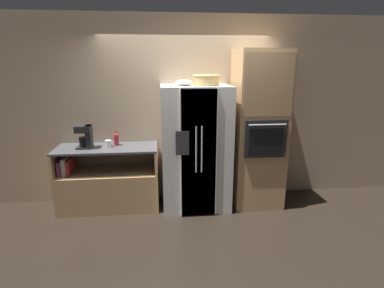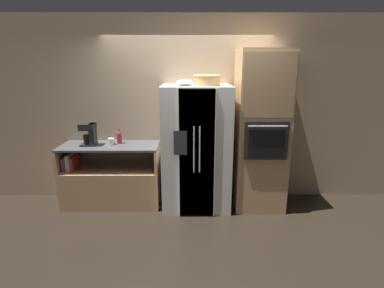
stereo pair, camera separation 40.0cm
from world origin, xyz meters
name	(u,v)px [view 1 (the left image)]	position (x,y,z in m)	size (l,w,h in m)	color
ground_plane	(187,206)	(0.00, 0.00, 0.00)	(20.00, 20.00, 0.00)	black
wall_back	(185,111)	(0.00, 0.42, 1.40)	(12.00, 0.06, 2.80)	tan
counter_left	(109,186)	(-1.17, 0.09, 0.34)	(1.45, 0.58, 0.94)	tan
refrigerator	(196,148)	(0.13, 0.02, 0.91)	(0.98, 0.76, 1.81)	silver
wall_oven	(258,130)	(1.06, 0.04, 1.15)	(0.72, 0.74, 2.30)	tan
wicker_basket	(206,80)	(0.27, 0.01, 1.89)	(0.38, 0.38, 0.14)	tan
fruit_bowl	(184,83)	(-0.04, 0.03, 1.85)	(0.24, 0.24, 0.08)	white
bottle_tall	(116,138)	(-1.03, 0.20, 1.04)	(0.07, 0.07, 0.22)	maroon
mug	(108,144)	(-1.13, 0.11, 0.99)	(0.13, 0.09, 0.10)	silver
coffee_maker	(86,136)	(-1.43, 0.09, 1.11)	(0.21, 0.19, 0.33)	black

